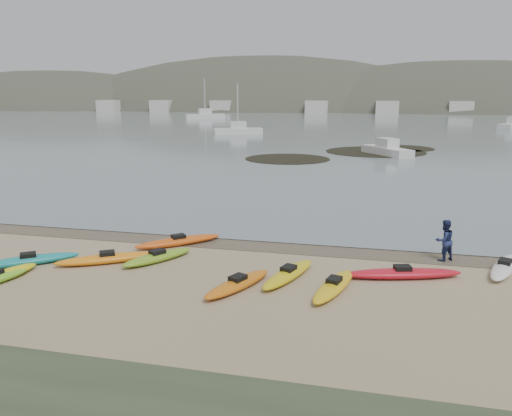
# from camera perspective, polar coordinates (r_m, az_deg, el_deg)

# --- Properties ---
(ground) EXTENTS (600.00, 600.00, 0.00)m
(ground) POSITION_cam_1_polar(r_m,az_deg,el_deg) (21.69, 0.00, -3.86)
(ground) COLOR tan
(ground) RESTS_ON ground
(wet_sand) EXTENTS (60.00, 60.00, 0.00)m
(wet_sand) POSITION_cam_1_polar(r_m,az_deg,el_deg) (21.41, -0.18, -4.08)
(wet_sand) COLOR brown
(wet_sand) RESTS_ON ground
(water) EXTENTS (1200.00, 1200.00, 0.00)m
(water) POSITION_cam_1_polar(r_m,az_deg,el_deg) (320.32, 12.53, 11.53)
(water) COLOR slate
(water) RESTS_ON ground
(kayaks) EXTENTS (21.42, 9.08, 0.34)m
(kayaks) POSITION_cam_1_polar(r_m,az_deg,el_deg) (18.19, -8.50, -6.81)
(kayaks) COLOR yellow
(kayaks) RESTS_ON ground
(person_east) EXTENTS (0.99, 0.94, 1.61)m
(person_east) POSITION_cam_1_polar(r_m,az_deg,el_deg) (20.38, 20.72, -3.48)
(person_east) COLOR navy
(person_east) RESTS_ON ground
(kelp_mats) EXTENTS (19.26, 20.60, 0.04)m
(kelp_mats) POSITION_cam_1_polar(r_m,az_deg,el_deg) (55.37, 11.75, 6.20)
(kelp_mats) COLOR black
(kelp_mats) RESTS_ON water
(moored_boats) EXTENTS (91.89, 81.85, 1.37)m
(moored_boats) POSITION_cam_1_polar(r_m,az_deg,el_deg) (105.34, 12.69, 9.55)
(moored_boats) COLOR silver
(moored_boats) RESTS_ON ground
(far_hills) EXTENTS (550.00, 135.00, 80.00)m
(far_hills) POSITION_cam_1_polar(r_m,az_deg,el_deg) (218.11, 22.32, 6.14)
(far_hills) COLOR #384235
(far_hills) RESTS_ON ground
(far_town) EXTENTS (199.00, 5.00, 4.00)m
(far_town) POSITION_cam_1_polar(r_m,az_deg,el_deg) (165.28, 13.82, 11.10)
(far_town) COLOR beige
(far_town) RESTS_ON ground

